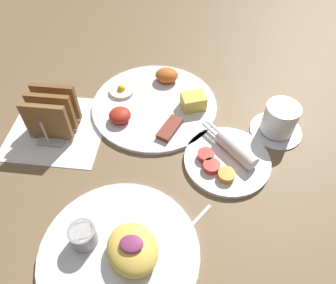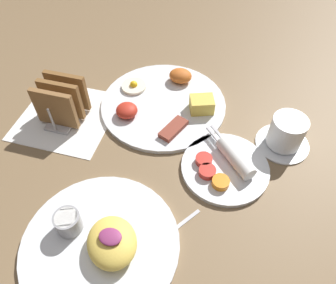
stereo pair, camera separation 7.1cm
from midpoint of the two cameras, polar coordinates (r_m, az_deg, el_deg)
ground_plane at (r=0.72m, az=-9.71°, el=-3.88°), size 3.00×3.00×0.00m
napkin_flat at (r=0.83m, az=-20.97°, el=2.13°), size 0.22×0.22×0.00m
plate_breakfast at (r=0.83m, az=-4.69°, el=6.65°), size 0.31×0.31×0.05m
plate_condiments at (r=0.71m, az=7.53°, el=-3.06°), size 0.19×0.19×0.04m
plate_foreground at (r=0.61m, az=-11.86°, el=-18.26°), size 0.29×0.29×0.06m
toast_rack at (r=0.80m, az=-21.95°, el=4.54°), size 0.10×0.12×0.10m
coffee_cup at (r=0.78m, az=16.37°, el=3.45°), size 0.12×0.12×0.08m
teaspoon at (r=0.63m, az=-1.06°, el=-16.29°), size 0.09×0.11×0.01m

